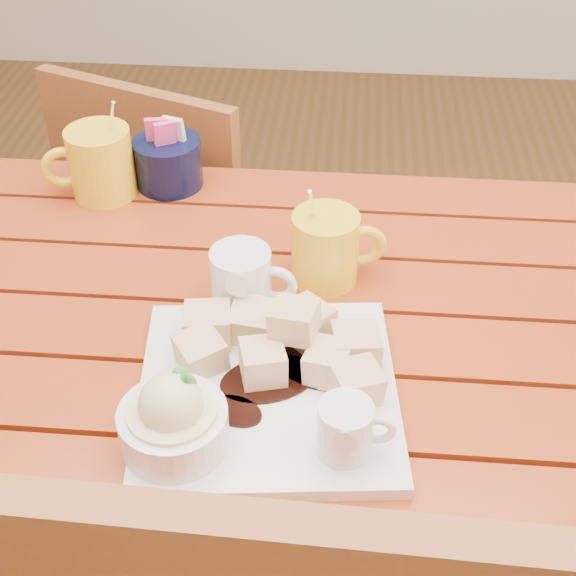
# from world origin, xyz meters

# --- Properties ---
(table) EXTENTS (1.20, 0.79, 0.75)m
(table) POSITION_xyz_m (0.00, 0.00, 0.64)
(table) COLOR #933513
(table) RESTS_ON ground
(dessert_plate) EXTENTS (0.32, 0.32, 0.12)m
(dessert_plate) POSITION_xyz_m (0.02, -0.12, 0.78)
(dessert_plate) COLOR white
(dessert_plate) RESTS_ON table
(coffee_mug_left) EXTENTS (0.14, 0.10, 0.16)m
(coffee_mug_left) POSITION_xyz_m (-0.26, 0.30, 0.81)
(coffee_mug_left) COLOR yellow
(coffee_mug_left) RESTS_ON table
(coffee_mug_right) EXTENTS (0.12, 0.09, 0.15)m
(coffee_mug_right) POSITION_xyz_m (0.09, 0.12, 0.80)
(coffee_mug_right) COLOR yellow
(coffee_mug_right) RESTS_ON table
(cream_pitcher) EXTENTS (0.11, 0.09, 0.09)m
(cream_pitcher) POSITION_xyz_m (-0.01, 0.05, 0.80)
(cream_pitcher) COLOR white
(cream_pitcher) RESTS_ON table
(sugar_caddy) EXTENTS (0.10, 0.10, 0.11)m
(sugar_caddy) POSITION_xyz_m (-0.16, 0.34, 0.79)
(sugar_caddy) COLOR black
(sugar_caddy) RESTS_ON table
(chair_far) EXTENTS (0.51, 0.51, 0.83)m
(chair_far) POSITION_xyz_m (-0.22, 0.60, 0.47)
(chair_far) COLOR brown
(chair_far) RESTS_ON ground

